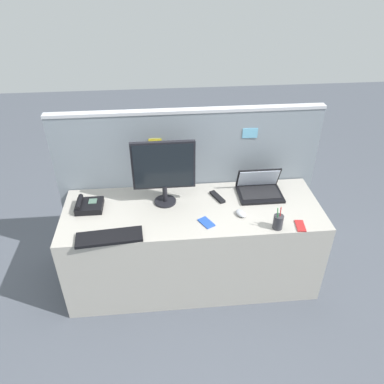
# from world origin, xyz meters

# --- Properties ---
(ground_plane) EXTENTS (10.00, 10.00, 0.00)m
(ground_plane) POSITION_xyz_m (0.00, 0.00, 0.00)
(ground_plane) COLOR #4C515B
(desk) EXTENTS (1.96, 0.69, 0.72)m
(desk) POSITION_xyz_m (0.00, 0.00, 0.36)
(desk) COLOR #ADA89E
(desk) RESTS_ON ground_plane
(cubicle_divider) EXTENTS (2.13, 0.08, 1.36)m
(cubicle_divider) POSITION_xyz_m (0.00, 0.39, 0.68)
(cubicle_divider) COLOR gray
(cubicle_divider) RESTS_ON ground_plane
(desktop_monitor) EXTENTS (0.47, 0.17, 0.51)m
(desktop_monitor) POSITION_xyz_m (-0.20, 0.11, 1.02)
(desktop_monitor) COLOR black
(desktop_monitor) RESTS_ON desk
(laptop) EXTENTS (0.35, 0.27, 0.20)m
(laptop) POSITION_xyz_m (0.55, 0.16, 0.77)
(laptop) COLOR black
(laptop) RESTS_ON desk
(desk_phone) EXTENTS (0.20, 0.18, 0.08)m
(desk_phone) POSITION_xyz_m (-0.78, 0.08, 0.75)
(desk_phone) COLOR black
(desk_phone) RESTS_ON desk
(keyboard_main) EXTENTS (0.46, 0.19, 0.02)m
(keyboard_main) POSITION_xyz_m (-0.60, -0.28, 0.73)
(keyboard_main) COLOR black
(keyboard_main) RESTS_ON desk
(computer_mouse_right_hand) EXTENTS (0.09, 0.12, 0.03)m
(computer_mouse_right_hand) POSITION_xyz_m (0.35, -0.11, 0.74)
(computer_mouse_right_hand) COLOR #B2B5BC
(computer_mouse_right_hand) RESTS_ON desk
(pen_cup) EXTENTS (0.07, 0.07, 0.18)m
(pen_cup) POSITION_xyz_m (0.57, -0.28, 0.78)
(pen_cup) COLOR #333338
(pen_cup) RESTS_ON desk
(cell_phone_blue_case) EXTENTS (0.12, 0.14, 0.01)m
(cell_phone_blue_case) POSITION_xyz_m (0.08, -0.18, 0.73)
(cell_phone_blue_case) COLOR blue
(cell_phone_blue_case) RESTS_ON desk
(cell_phone_red_case) EXTENTS (0.08, 0.13, 0.01)m
(cell_phone_red_case) POSITION_xyz_m (0.74, -0.28, 0.73)
(cell_phone_red_case) COLOR #B22323
(cell_phone_red_case) RESTS_ON desk
(tv_remote) EXTENTS (0.11, 0.17, 0.02)m
(tv_remote) POSITION_xyz_m (0.21, 0.13, 0.73)
(tv_remote) COLOR black
(tv_remote) RESTS_ON desk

